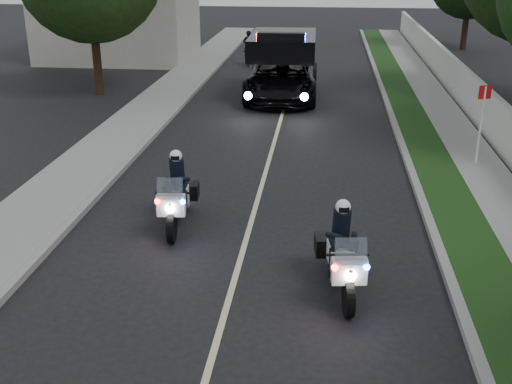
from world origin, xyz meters
TOP-DOWN VIEW (x-y plane):
  - ground at (0.00, 0.00)m, footprint 120.00×120.00m
  - curb_right at (4.10, 10.00)m, footprint 0.20×60.00m
  - grass_verge at (4.80, 10.00)m, footprint 1.20×60.00m
  - sidewalk_right at (6.10, 10.00)m, footprint 1.40×60.00m
  - property_wall at (7.10, 10.00)m, footprint 0.22×60.00m
  - curb_left at (-4.10, 10.00)m, footprint 0.20×60.00m
  - sidewalk_left at (-5.20, 10.00)m, footprint 2.00×60.00m
  - lane_marking at (0.00, 10.00)m, footprint 0.12×50.00m
  - police_moto_left at (-1.65, 3.98)m, footprint 0.90×2.14m
  - police_moto_right at (2.02, 1.46)m, footprint 1.00×2.15m
  - police_suv at (-0.23, 17.26)m, footprint 3.01×6.32m
  - bicycle at (-2.57, 24.86)m, footprint 0.77×1.74m
  - cyclist at (-2.57, 24.86)m, footprint 0.61×0.43m
  - sign_post at (6.00, 8.84)m, footprint 0.49×0.49m
  - tree_right_e at (10.00, 31.87)m, footprint 6.21×6.21m
  - tree_left_near at (-8.12, 17.08)m, footprint 7.94×7.94m
  - tree_left_far at (-9.34, 27.92)m, footprint 8.00×8.00m

SIDE VIEW (x-z plane):
  - ground at x=0.00m, z-range 0.00..0.00m
  - police_moto_left at x=-1.65m, z-range -0.89..0.89m
  - police_moto_right at x=2.02m, z-range -0.88..0.88m
  - police_suv at x=-0.23m, z-range -1.52..1.52m
  - bicycle at x=-2.57m, z-range -0.44..0.44m
  - cyclist at x=-2.57m, z-range -0.82..0.82m
  - sign_post at x=6.00m, z-range -1.25..1.25m
  - tree_right_e at x=10.00m, z-range -4.20..4.20m
  - tree_left_near at x=-8.12m, z-range -5.05..5.05m
  - tree_left_far at x=-9.34m, z-range -6.12..6.12m
  - lane_marking at x=0.00m, z-range 0.00..0.01m
  - curb_right at x=4.10m, z-range 0.00..0.15m
  - curb_left at x=-4.10m, z-range 0.00..0.15m
  - grass_verge at x=4.80m, z-range 0.00..0.16m
  - sidewalk_right at x=6.10m, z-range 0.00..0.16m
  - sidewalk_left at x=-5.20m, z-range 0.00..0.16m
  - property_wall at x=7.10m, z-range 0.00..1.50m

